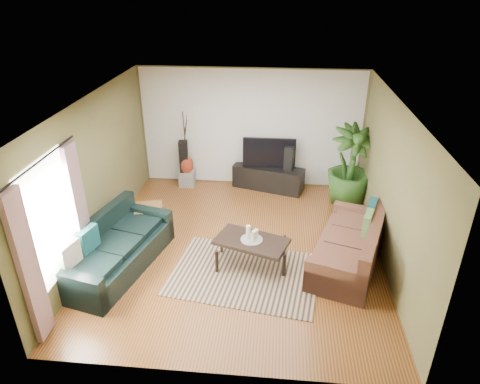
# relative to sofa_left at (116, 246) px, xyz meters

# --- Properties ---
(floor) EXTENTS (5.50, 5.50, 0.00)m
(floor) POSITION_rel_sofa_left_xyz_m (1.99, 0.74, -0.42)
(floor) COLOR brown
(floor) RESTS_ON ground
(ceiling) EXTENTS (5.50, 5.50, 0.00)m
(ceiling) POSITION_rel_sofa_left_xyz_m (1.99, 0.74, 2.28)
(ceiling) COLOR white
(ceiling) RESTS_ON ground
(wall_back) EXTENTS (5.00, 0.00, 5.00)m
(wall_back) POSITION_rel_sofa_left_xyz_m (1.99, 3.49, 0.93)
(wall_back) COLOR olive
(wall_back) RESTS_ON ground
(wall_front) EXTENTS (5.00, 0.00, 5.00)m
(wall_front) POSITION_rel_sofa_left_xyz_m (1.99, -2.01, 0.93)
(wall_front) COLOR olive
(wall_front) RESTS_ON ground
(wall_left) EXTENTS (0.00, 5.50, 5.50)m
(wall_left) POSITION_rel_sofa_left_xyz_m (-0.51, 0.74, 0.92)
(wall_left) COLOR olive
(wall_left) RESTS_ON ground
(wall_right) EXTENTS (0.00, 5.50, 5.50)m
(wall_right) POSITION_rel_sofa_left_xyz_m (4.49, 0.74, 0.92)
(wall_right) COLOR olive
(wall_right) RESTS_ON ground
(backwall_panel) EXTENTS (4.90, 0.00, 4.90)m
(backwall_panel) POSITION_rel_sofa_left_xyz_m (1.99, 3.48, 0.93)
(backwall_panel) COLOR white
(backwall_panel) RESTS_ON ground
(window_pane) EXTENTS (0.00, 1.80, 1.80)m
(window_pane) POSITION_rel_sofa_left_xyz_m (-0.49, -0.86, 0.97)
(window_pane) COLOR white
(window_pane) RESTS_ON ground
(curtain_near) EXTENTS (0.08, 0.35, 2.20)m
(curtain_near) POSITION_rel_sofa_left_xyz_m (-0.44, -1.61, 0.72)
(curtain_near) COLOR gray
(curtain_near) RESTS_ON ground
(curtain_far) EXTENTS (0.08, 0.35, 2.20)m
(curtain_far) POSITION_rel_sofa_left_xyz_m (-0.44, -0.11, 0.72)
(curtain_far) COLOR gray
(curtain_far) RESTS_ON ground
(curtain_rod) EXTENTS (0.03, 1.90, 0.03)m
(curtain_rod) POSITION_rel_sofa_left_xyz_m (-0.44, -0.86, 1.87)
(curtain_rod) COLOR black
(curtain_rod) RESTS_ON ground
(sofa_left) EXTENTS (1.48, 2.42, 0.85)m
(sofa_left) POSITION_rel_sofa_left_xyz_m (0.00, 0.00, 0.00)
(sofa_left) COLOR black
(sofa_left) RESTS_ON floor
(sofa_right) EXTENTS (1.57, 2.31, 0.85)m
(sofa_right) POSITION_rel_sofa_left_xyz_m (3.87, 0.49, 0.00)
(sofa_right) COLOR brown
(sofa_right) RESTS_ON floor
(area_rug) EXTENTS (2.62, 2.03, 0.01)m
(area_rug) POSITION_rel_sofa_left_xyz_m (2.16, 0.00, -0.42)
(area_rug) COLOR tan
(area_rug) RESTS_ON floor
(coffee_table) EXTENTS (1.34, 1.00, 0.49)m
(coffee_table) POSITION_rel_sofa_left_xyz_m (2.24, 0.30, -0.18)
(coffee_table) COLOR black
(coffee_table) RESTS_ON floor
(candle_tray) EXTENTS (0.37, 0.37, 0.02)m
(candle_tray) POSITION_rel_sofa_left_xyz_m (2.24, 0.30, 0.07)
(candle_tray) COLOR gray
(candle_tray) RESTS_ON coffee_table
(candle_tall) EXTENTS (0.08, 0.08, 0.24)m
(candle_tall) POSITION_rel_sofa_left_xyz_m (2.18, 0.33, 0.20)
(candle_tall) COLOR white
(candle_tall) RESTS_ON candle_tray
(candle_mid) EXTENTS (0.08, 0.08, 0.18)m
(candle_mid) POSITION_rel_sofa_left_xyz_m (2.28, 0.26, 0.17)
(candle_mid) COLOR beige
(candle_mid) RESTS_ON candle_tray
(candle_short) EXTENTS (0.08, 0.08, 0.15)m
(candle_short) POSITION_rel_sofa_left_xyz_m (2.31, 0.36, 0.15)
(candle_short) COLOR beige
(candle_short) RESTS_ON candle_tray
(tv_stand) EXTENTS (1.67, 0.91, 0.53)m
(tv_stand) POSITION_rel_sofa_left_xyz_m (2.43, 3.24, -0.16)
(tv_stand) COLOR black
(tv_stand) RESTS_ON floor
(television) EXTENTS (1.18, 0.06, 0.69)m
(television) POSITION_rel_sofa_left_xyz_m (2.43, 3.24, 0.46)
(television) COLOR black
(television) RESTS_ON tv_stand
(speaker_left) EXTENTS (0.23, 0.24, 1.09)m
(speaker_left) POSITION_rel_sofa_left_xyz_m (0.47, 3.24, 0.12)
(speaker_left) COLOR black
(speaker_left) RESTS_ON floor
(speaker_right) EXTENTS (0.25, 0.26, 1.08)m
(speaker_right) POSITION_rel_sofa_left_xyz_m (2.88, 3.16, 0.11)
(speaker_right) COLOR black
(speaker_right) RESTS_ON floor
(potted_plant) EXTENTS (1.27, 1.27, 1.72)m
(potted_plant) POSITION_rel_sofa_left_xyz_m (4.14, 2.71, 0.43)
(potted_plant) COLOR #264D19
(potted_plant) RESTS_ON floor
(plant_pot) EXTENTS (0.32, 0.32, 0.25)m
(plant_pot) POSITION_rel_sofa_left_xyz_m (4.14, 2.71, -0.30)
(plant_pot) COLOR black
(plant_pot) RESTS_ON floor
(pedestal) EXTENTS (0.36, 0.36, 0.35)m
(pedestal) POSITION_rel_sofa_left_xyz_m (0.53, 3.24, -0.25)
(pedestal) COLOR gray
(pedestal) RESTS_ON floor
(vase) EXTENTS (0.32, 0.32, 0.45)m
(vase) POSITION_rel_sofa_left_xyz_m (0.53, 3.24, 0.09)
(vase) COLOR maroon
(vase) RESTS_ON pedestal
(side_table) EXTENTS (0.59, 0.59, 0.52)m
(side_table) POSITION_rel_sofa_left_xyz_m (0.22, 1.19, -0.16)
(side_table) COLOR olive
(side_table) RESTS_ON floor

